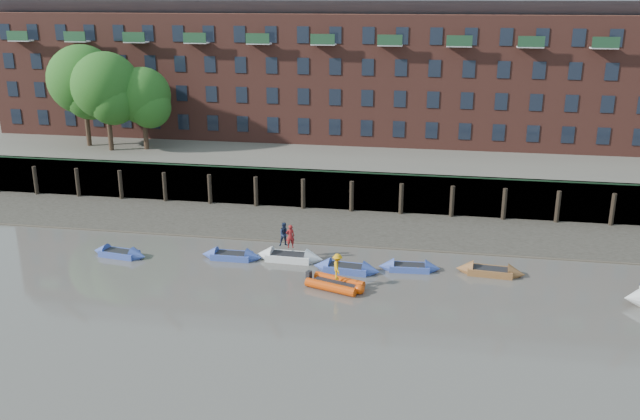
% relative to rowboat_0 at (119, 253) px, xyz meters
% --- Properties ---
extents(ground, '(220.00, 220.00, 0.00)m').
position_rel_rowboat_0_xyz_m(ground, '(16.18, -9.32, -0.21)').
color(ground, '#57524A').
rests_on(ground, ground).
extents(foreshore, '(110.00, 8.00, 0.50)m').
position_rel_rowboat_0_xyz_m(foreshore, '(16.18, 8.68, -0.21)').
color(foreshore, '#3D382F').
rests_on(foreshore, ground).
extents(mud_band, '(110.00, 1.60, 0.10)m').
position_rel_rowboat_0_xyz_m(mud_band, '(16.18, 5.28, -0.21)').
color(mud_band, '#4C4336').
rests_on(mud_band, ground).
extents(river_wall, '(110.00, 1.23, 3.30)m').
position_rel_rowboat_0_xyz_m(river_wall, '(16.18, 13.06, 1.39)').
color(river_wall, '#2D2A26').
rests_on(river_wall, ground).
extents(bank_terrace, '(110.00, 28.00, 3.20)m').
position_rel_rowboat_0_xyz_m(bank_terrace, '(16.18, 26.68, 1.39)').
color(bank_terrace, '#5E594D').
rests_on(bank_terrace, ground).
extents(apartment_terrace, '(80.60, 15.56, 20.98)m').
position_rel_rowboat_0_xyz_m(apartment_terrace, '(16.18, 27.68, 12.62)').
color(apartment_terrace, brown).
rests_on(apartment_terrace, bank_terrace).
extents(tree_cluster, '(11.76, 7.74, 9.40)m').
position_rel_rowboat_0_xyz_m(tree_cluster, '(-9.43, 18.03, 8.80)').
color(tree_cluster, '#3A281C').
rests_on(tree_cluster, bank_terrace).
extents(rowboat_0, '(4.14, 1.73, 1.16)m').
position_rel_rowboat_0_xyz_m(rowboat_0, '(0.00, 0.00, 0.00)').
color(rowboat_0, '#394FA3').
rests_on(rowboat_0, ground).
extents(rowboat_2, '(4.13, 1.21, 1.20)m').
position_rel_rowboat_0_xyz_m(rowboat_2, '(7.62, 0.90, 0.01)').
color(rowboat_2, '#394FA3').
rests_on(rowboat_2, ground).
extents(rowboat_3, '(4.69, 1.49, 1.35)m').
position_rel_rowboat_0_xyz_m(rowboat_3, '(11.47, 1.31, 0.03)').
color(rowboat_3, silver).
rests_on(rowboat_3, ground).
extents(rowboat_4, '(4.43, 1.63, 1.26)m').
position_rel_rowboat_0_xyz_m(rowboat_4, '(15.51, 0.05, 0.02)').
color(rowboat_4, '#394FA3').
rests_on(rowboat_4, ground).
extents(rowboat_5, '(4.02, 1.39, 1.15)m').
position_rel_rowboat_0_xyz_m(rowboat_5, '(19.46, 1.00, -0.00)').
color(rowboat_5, '#394FA3').
rests_on(rowboat_5, ground).
extents(rowboat_6, '(4.37, 1.60, 1.24)m').
position_rel_rowboat_0_xyz_m(rowboat_6, '(24.53, 1.20, 0.01)').
color(rowboat_6, brown).
rests_on(rowboat_6, ground).
extents(rib_tender, '(3.69, 2.67, 0.62)m').
position_rel_rowboat_0_xyz_m(rib_tender, '(15.32, -2.60, 0.06)').
color(rib_tender, '#D94208').
rests_on(rib_tender, ground).
extents(person_rower_a, '(0.69, 0.58, 1.60)m').
position_rel_rowboat_0_xyz_m(person_rower_a, '(11.57, 1.33, 1.50)').
color(person_rower_a, maroon).
rests_on(person_rower_a, rowboat_3).
extents(person_rower_b, '(0.97, 0.89, 1.63)m').
position_rel_rowboat_0_xyz_m(person_rower_b, '(11.13, 1.60, 1.51)').
color(person_rower_b, '#19233F').
rests_on(person_rower_b, rowboat_3).
extents(person_rib_crew, '(0.84, 1.16, 1.61)m').
position_rel_rowboat_0_xyz_m(person_rib_crew, '(15.31, -2.51, 1.18)').
color(person_rib_crew, orange).
rests_on(person_rib_crew, rib_tender).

